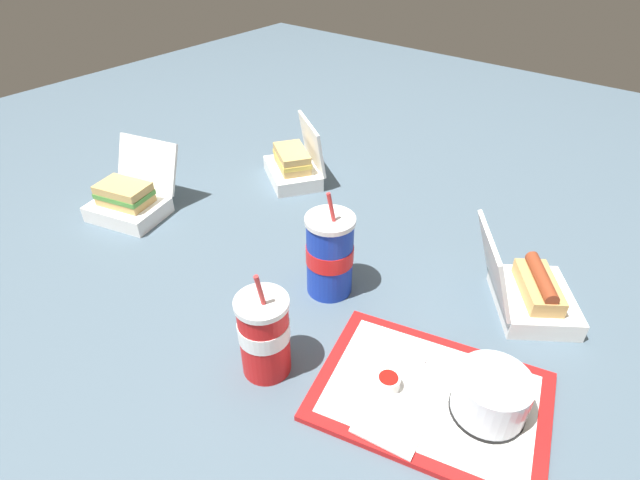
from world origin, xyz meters
The scene contains 11 objects.
ground_plane centered at (0.00, 0.00, 0.00)m, with size 3.20×3.20×0.00m, color #4C6070.
food_tray centered at (0.40, -0.23, 0.01)m, with size 0.42×0.34×0.01m.
cake_container centered at (0.48, -0.20, 0.05)m, with size 0.12×0.12×0.08m.
ketchup_cup centered at (0.34, -0.26, 0.03)m, with size 0.04×0.04×0.02m.
napkin_stack centered at (0.38, -0.31, 0.02)m, with size 0.10×0.10×0.00m, color white.
plastic_fork centered at (0.31, -0.18, 0.02)m, with size 0.11×0.01×0.01m, color white.
clamshell_hotdog_center centered at (0.44, 0.08, 0.04)m, with size 0.26×0.25×0.17m.
clamshell_sandwich_right centered at (-0.26, 0.19, 0.04)m, with size 0.23×0.22×0.17m.
clamshell_sandwich_front centered at (-0.47, -0.20, 0.04)m, with size 0.22×0.23×0.16m.
soda_cup_corner centered at (0.10, -0.12, 0.09)m, with size 0.10×0.10×0.24m.
soda_cup_front centered at (0.14, -0.35, 0.08)m, with size 0.09×0.09×0.22m.
Camera 1 is at (0.58, -0.74, 0.69)m, focal length 28.00 mm.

